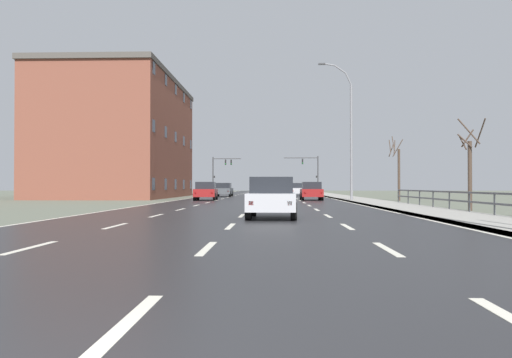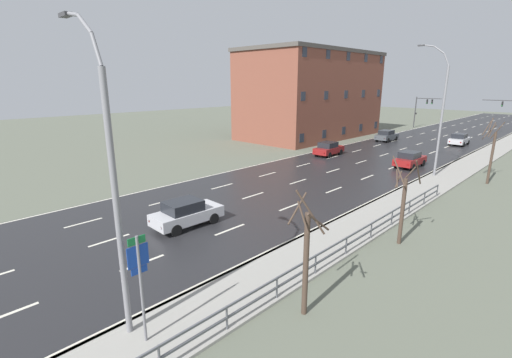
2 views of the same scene
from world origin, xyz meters
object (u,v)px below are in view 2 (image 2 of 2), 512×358
brick_building (311,95)px  traffic_signal_left (422,107)px  car_far_left (387,135)px  car_near_left (186,213)px  car_far_right (459,139)px  highway_sign (140,277)px  traffic_signal_right (511,112)px  street_lamp_foreground (112,190)px  street_lamp_midground (440,114)px  car_distant (410,159)px  car_near_right (329,149)px

brick_building → traffic_signal_left: bearing=70.0°
traffic_signal_left → car_far_left: (2.47, -19.12, -3.04)m
car_near_left → car_far_right: bearing=87.8°
brick_building → highway_sign: bearing=-60.4°
highway_sign → car_far_left: size_ratio=0.90×
traffic_signal_right → car_far_right: bearing=-100.7°
street_lamp_foreground → traffic_signal_right: size_ratio=1.79×
traffic_signal_left → street_lamp_foreground: bearing=-77.5°
street_lamp_midground → car_far_left: 20.69m
traffic_signal_left → car_near_left: 58.07m
highway_sign → brick_building: 47.68m
street_lamp_midground → traffic_signal_right: 34.67m
street_lamp_foreground → street_lamp_midground: bearing=90.0°
brick_building → car_far_left: bearing=18.5°
car_far_left → brick_building: bearing=-160.8°
car_far_left → brick_building: size_ratio=0.18×
street_lamp_foreground → traffic_signal_left: (-14.27, 64.15, -1.12)m
street_lamp_foreground → car_distant: size_ratio=2.46×
street_lamp_midground → brick_building: size_ratio=0.49×
traffic_signal_left → car_near_left: traffic_signal_left is taller
highway_sign → car_near_left: (-7.14, 6.58, -1.58)m
street_lamp_foreground → brick_building: bearing=118.6°
traffic_signal_right → car_far_right: (-2.80, -14.83, -2.96)m
traffic_signal_left → brick_building: (-8.28, -22.71, 2.51)m
traffic_signal_right → car_near_right: 35.05m
traffic_signal_left → brick_building: bearing=-110.0°
car_far_right → car_distant: bearing=-90.5°
highway_sign → street_lamp_foreground: bearing=-171.3°
traffic_signal_left → brick_building: brick_building is taller
car_far_right → brick_building: size_ratio=0.18×
brick_building → car_near_left: bearing=-64.8°
street_lamp_midground → car_near_right: size_ratio=2.69×
traffic_signal_right → car_near_left: 56.94m
traffic_signal_left → car_far_right: bearing=-55.1°
highway_sign → traffic_signal_left: traffic_signal_left is taller
car_near_left → street_lamp_midground: bearing=76.1°
street_lamp_midground → car_near_left: size_ratio=2.71×
car_distant → car_near_left: 24.39m
car_near_left → car_near_right: 24.23m
car_far_right → street_lamp_midground: bearing=-82.3°
street_lamp_foreground → traffic_signal_right: 63.32m
street_lamp_foreground → car_far_left: street_lamp_foreground is taller
traffic_signal_right → car_distant: size_ratio=1.38×
traffic_signal_right → car_far_left: traffic_signal_right is taller
car_distant → brick_building: bearing=152.3°
traffic_signal_right → car_distant: bearing=-94.2°
traffic_signal_left → car_distant: bearing=-71.1°
car_distant → car_far_left: (-8.88, 14.13, 0.00)m
car_far_right → street_lamp_foreground: bearing=-87.9°
highway_sign → car_near_left: bearing=137.3°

